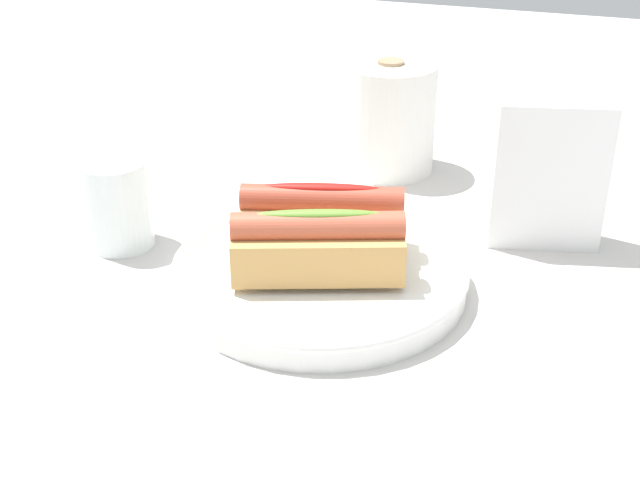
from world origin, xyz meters
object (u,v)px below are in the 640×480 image
(serving_bowl, at_px, (320,272))
(hotdog_front, at_px, (318,247))
(water_glass, at_px, (117,205))
(napkin_box, at_px, (548,173))
(hotdog_back, at_px, (322,219))
(paper_towel_roll, at_px, (389,117))

(serving_bowl, relative_size, hotdog_front, 1.73)
(water_glass, bearing_deg, napkin_box, 18.80)
(serving_bowl, height_order, hotdog_back, hotdog_back)
(hotdog_front, bearing_deg, paper_towel_roll, 92.94)
(serving_bowl, bearing_deg, hotdog_front, -75.94)
(serving_bowl, relative_size, water_glass, 3.04)
(hotdog_front, height_order, paper_towel_roll, paper_towel_roll)
(napkin_box, bearing_deg, hotdog_front, -146.97)
(hotdog_front, distance_m, paper_towel_roll, 0.32)
(paper_towel_roll, bearing_deg, napkin_box, -34.83)
(hotdog_front, xyz_separation_m, paper_towel_roll, (-0.02, 0.32, 0.01))
(serving_bowl, relative_size, hotdog_back, 1.74)
(hotdog_front, distance_m, water_glass, 0.23)
(hotdog_back, height_order, napkin_box, napkin_box)
(water_glass, bearing_deg, hotdog_front, -11.49)
(hotdog_back, height_order, water_glass, hotdog_back)
(water_glass, height_order, paper_towel_roll, paper_towel_roll)
(hotdog_front, xyz_separation_m, water_glass, (-0.23, 0.05, -0.01))
(paper_towel_roll, height_order, napkin_box, napkin_box)
(hotdog_front, relative_size, napkin_box, 1.05)
(hotdog_back, distance_m, water_glass, 0.21)
(serving_bowl, height_order, hotdog_front, hotdog_front)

